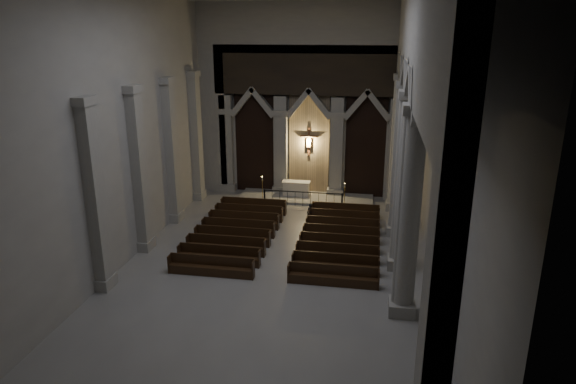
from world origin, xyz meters
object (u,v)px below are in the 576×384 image
(pews, at_px, (287,238))
(candle_stand_right, at_px, (344,200))
(candle_stand_left, at_px, (263,194))
(altar_rail, at_px, (303,196))
(worshipper, at_px, (310,213))
(altar, at_px, (296,188))

(pews, bearing_deg, candle_stand_right, 67.51)
(candle_stand_left, xyz_separation_m, candle_stand_right, (5.20, -0.34, -0.02))
(candle_stand_right, bearing_deg, altar_rail, -172.25)
(pews, distance_m, worshipper, 3.22)
(candle_stand_left, height_order, pews, candle_stand_left)
(candle_stand_left, xyz_separation_m, worshipper, (3.48, -3.31, 0.11))
(candle_stand_right, height_order, pews, candle_stand_right)
(altar_rail, relative_size, candle_stand_left, 3.06)
(altar, height_order, worshipper, worshipper)
(altar_rail, distance_m, pews, 5.75)
(altar, xyz_separation_m, altar_rail, (0.68, -1.70, 0.03))
(candle_stand_right, relative_size, worshipper, 1.39)
(altar_rail, bearing_deg, altar, 111.74)
(pews, bearing_deg, altar_rail, 90.00)
(altar, xyz_separation_m, candle_stand_right, (3.19, -1.35, -0.20))
(altar, xyz_separation_m, candle_stand_left, (-2.00, -1.01, -0.18))
(candle_stand_left, relative_size, worshipper, 1.46)
(candle_stand_right, xyz_separation_m, worshipper, (-1.72, -2.97, 0.13))
(candle_stand_right, xyz_separation_m, pews, (-2.52, -6.08, -0.13))
(altar_rail, xyz_separation_m, pews, (-0.00, -5.73, -0.35))
(candle_stand_left, bearing_deg, pews, -67.34)
(altar_rail, relative_size, worshipper, 4.48)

